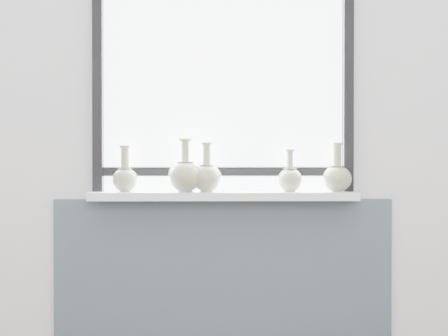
{
  "coord_description": "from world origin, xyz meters",
  "views": [
    {
      "loc": [
        -0.05,
        -1.67,
        1.06
      ],
      "look_at": [
        0.0,
        1.55,
        1.02
      ],
      "focal_mm": 55.0,
      "sensor_mm": 36.0,
      "label": 1
    }
  ],
  "objects_px": {
    "vase_c": "(207,176)",
    "vase_b": "(185,175)",
    "vase_a": "(125,177)",
    "vase_d": "(290,178)",
    "windowsill": "(223,196)",
    "vase_e": "(337,176)"
  },
  "relations": [
    {
      "from": "windowsill",
      "to": "vase_e",
      "type": "relative_size",
      "value": 5.44
    },
    {
      "from": "vase_b",
      "to": "vase_e",
      "type": "bearing_deg",
      "value": 0.43
    },
    {
      "from": "vase_a",
      "to": "vase_e",
      "type": "relative_size",
      "value": 0.94
    },
    {
      "from": "vase_e",
      "to": "windowsill",
      "type": "bearing_deg",
      "value": 178.54
    },
    {
      "from": "windowsill",
      "to": "vase_a",
      "type": "bearing_deg",
      "value": -179.8
    },
    {
      "from": "vase_e",
      "to": "vase_c",
      "type": "bearing_deg",
      "value": 179.46
    },
    {
      "from": "vase_b",
      "to": "vase_e",
      "type": "xyz_separation_m",
      "value": [
        0.75,
        0.01,
        -0.01
      ]
    },
    {
      "from": "vase_c",
      "to": "vase_d",
      "type": "bearing_deg",
      "value": 1.31
    },
    {
      "from": "windowsill",
      "to": "vase_e",
      "type": "bearing_deg",
      "value": -1.46
    },
    {
      "from": "vase_a",
      "to": "vase_e",
      "type": "distance_m",
      "value": 1.04
    },
    {
      "from": "windowsill",
      "to": "vase_a",
      "type": "relative_size",
      "value": 5.76
    },
    {
      "from": "vase_b",
      "to": "vase_c",
      "type": "xyz_separation_m",
      "value": [
        0.11,
        0.01,
        -0.01
      ]
    },
    {
      "from": "vase_a",
      "to": "vase_c",
      "type": "relative_size",
      "value": 0.94
    },
    {
      "from": "vase_a",
      "to": "vase_d",
      "type": "relative_size",
      "value": 1.09
    },
    {
      "from": "vase_c",
      "to": "vase_b",
      "type": "bearing_deg",
      "value": -173.67
    },
    {
      "from": "windowsill",
      "to": "vase_a",
      "type": "height_order",
      "value": "vase_a"
    },
    {
      "from": "vase_c",
      "to": "vase_d",
      "type": "relative_size",
      "value": 1.16
    },
    {
      "from": "vase_c",
      "to": "windowsill",
      "type": "bearing_deg",
      "value": 5.69
    },
    {
      "from": "windowsill",
      "to": "vase_d",
      "type": "distance_m",
      "value": 0.34
    },
    {
      "from": "windowsill",
      "to": "vase_c",
      "type": "xyz_separation_m",
      "value": [
        -0.08,
        -0.01,
        0.1
      ]
    },
    {
      "from": "windowsill",
      "to": "vase_e",
      "type": "xyz_separation_m",
      "value": [
        0.56,
        -0.01,
        0.1
      ]
    },
    {
      "from": "windowsill",
      "to": "vase_e",
      "type": "height_order",
      "value": "vase_e"
    }
  ]
}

